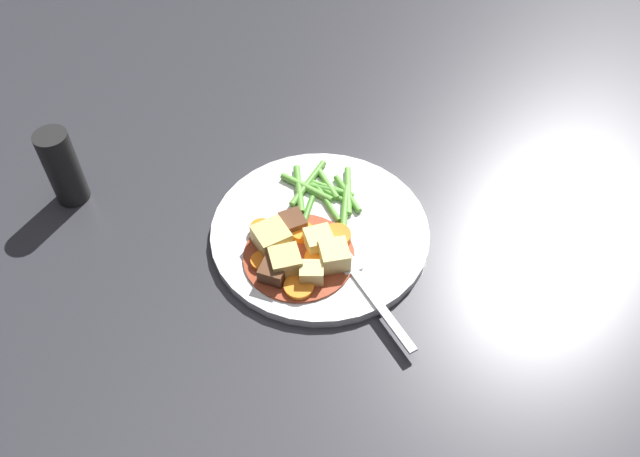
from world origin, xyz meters
name	(u,v)px	position (x,y,z in m)	size (l,w,h in m)	color
ground_plane	(320,235)	(0.00, 0.00, 0.00)	(3.00, 3.00, 0.00)	#2D2D33
dinner_plate	(320,232)	(0.00, 0.00, 0.01)	(0.26, 0.26, 0.01)	white
stew_sauce	(299,256)	(0.05, -0.01, 0.01)	(0.13, 0.13, 0.00)	#93381E
carrot_slice_0	(299,287)	(0.09, 0.00, 0.02)	(0.03, 0.03, 0.01)	orange
carrot_slice_1	(318,260)	(0.05, 0.01, 0.02)	(0.03, 0.03, 0.01)	orange
carrot_slice_2	(262,230)	(0.02, -0.06, 0.02)	(0.03, 0.03, 0.01)	orange
carrot_slice_3	(337,237)	(0.01, 0.02, 0.02)	(0.03, 0.03, 0.01)	orange
carrot_slice_4	(262,262)	(0.07, -0.05, 0.02)	(0.03, 0.03, 0.01)	orange
carrot_slice_5	(302,233)	(0.02, -0.02, 0.02)	(0.03, 0.03, 0.01)	orange
potato_chunk_0	(285,263)	(0.07, -0.02, 0.03)	(0.03, 0.03, 0.03)	#DBBC6B
potato_chunk_1	(312,274)	(0.07, 0.01, 0.02)	(0.02, 0.03, 0.02)	#E5CC7A
potato_chunk_2	(319,241)	(0.03, 0.01, 0.02)	(0.03, 0.03, 0.02)	#E5CC7A
potato_chunk_3	(334,256)	(0.05, 0.03, 0.03)	(0.03, 0.03, 0.03)	#E5CC7A
potato_chunk_4	(272,239)	(0.04, -0.05, 0.03)	(0.04, 0.04, 0.03)	#DBBC6B
meat_chunk_0	(293,223)	(0.01, -0.03, 0.02)	(0.03, 0.03, 0.02)	#56331E
meat_chunk_1	(274,272)	(0.08, -0.03, 0.02)	(0.03, 0.03, 0.02)	#56331E
green_bean_0	(308,183)	(-0.06, -0.03, 0.02)	(0.01, 0.01, 0.08)	#599E38
green_bean_1	(306,217)	(-0.01, -0.02, 0.02)	(0.01, 0.01, 0.06)	#4C8E33
green_bean_2	(333,189)	(-0.06, 0.00, 0.02)	(0.01, 0.01, 0.06)	#66AD42
green_bean_3	(329,194)	(-0.05, 0.00, 0.02)	(0.01, 0.01, 0.07)	#599E38
green_bean_4	(327,184)	(-0.07, -0.01, 0.02)	(0.01, 0.01, 0.06)	#66AD42
green_bean_5	(299,189)	(-0.05, -0.04, 0.02)	(0.01, 0.01, 0.08)	#599E38
green_bean_6	(324,203)	(-0.04, 0.00, 0.02)	(0.01, 0.01, 0.06)	#599E38
green_bean_7	(347,194)	(-0.06, 0.02, 0.02)	(0.01, 0.01, 0.06)	#599E38
green_bean_8	(324,189)	(-0.06, -0.01, 0.02)	(0.01, 0.01, 0.07)	#4C8E33
green_bean_9	(348,191)	(-0.06, 0.02, 0.02)	(0.01, 0.01, 0.08)	#66AD42
green_bean_10	(345,208)	(-0.04, 0.02, 0.02)	(0.01, 0.01, 0.07)	#599E38
green_bean_11	(307,188)	(-0.06, -0.03, 0.02)	(0.01, 0.01, 0.07)	#66AD42
fork	(365,286)	(0.07, 0.07, 0.01)	(0.14, 0.13, 0.00)	silver
pepper_mill	(63,167)	(0.02, -0.31, 0.05)	(0.04, 0.04, 0.10)	black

